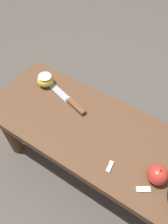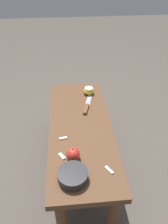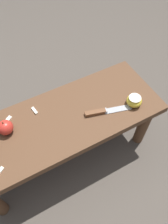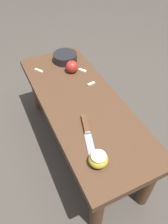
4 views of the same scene
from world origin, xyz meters
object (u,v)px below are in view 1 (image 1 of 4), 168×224
object	(u,v)px
wooden_bench	(100,142)
apple_whole	(158,175)
knife	(71,102)
apple_cut	(45,80)

from	to	relation	value
wooden_bench	apple_whole	world-z (taller)	apple_whole
knife	apple_whole	size ratio (longest dim) A/B	2.95
wooden_bench	apple_whole	size ratio (longest dim) A/B	12.69
apple_cut	wooden_bench	bearing A→B (deg)	-14.49
knife	wooden_bench	bearing A→B (deg)	177.59
wooden_bench	apple_cut	world-z (taller)	apple_cut
knife	apple_whole	world-z (taller)	apple_whole
knife	apple_cut	xyz separation A→B (m)	(-0.17, 0.03, 0.02)
apple_whole	apple_cut	world-z (taller)	apple_whole
knife	apple_cut	bearing A→B (deg)	4.77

